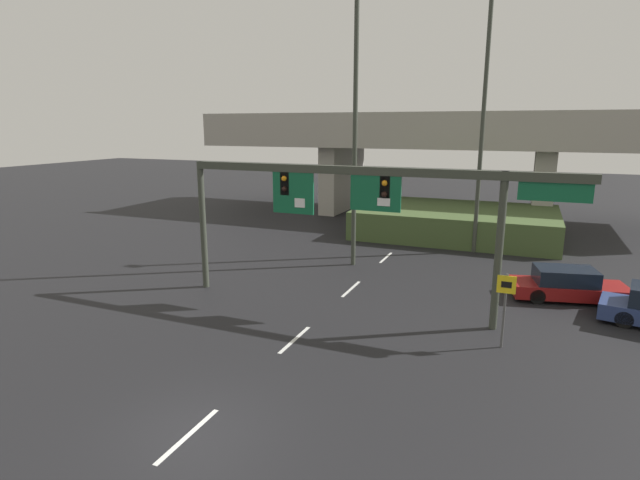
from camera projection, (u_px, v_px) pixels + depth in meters
ground_plane at (195, 429)px, 12.37m from camera, size 160.00×160.00×0.00m
lane_markings at (370, 272)px, 25.68m from camera, size 0.14×32.54×0.01m
signal_gantry at (356, 195)px, 19.49m from camera, size 15.79×0.44×5.82m
speed_limit_sign at (505, 300)px, 16.55m from camera, size 0.60×0.11×2.60m
highway_light_pole_near at (484, 112)px, 27.84m from camera, size 0.70×0.36×15.44m
highway_light_pole_far at (356, 82)px, 24.87m from camera, size 0.70×0.36×18.15m
overpass_bridge at (437, 143)px, 40.45m from camera, size 38.38×9.83×8.32m
grass_embankment at (456, 222)px, 33.99m from camera, size 12.86×8.69×1.85m
parked_sedan_near_right at (567, 285)px, 21.49m from camera, size 4.93×2.78×1.39m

